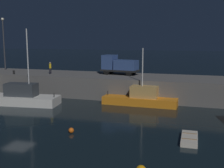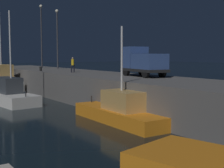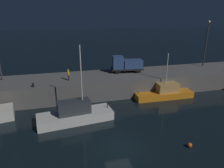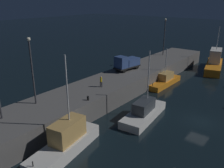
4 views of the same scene
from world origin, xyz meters
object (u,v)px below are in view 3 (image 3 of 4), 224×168
fishing_boat_orange (75,114)px  bollard_west (33,85)px  mooring_buoy_mid (190,145)px  fishing_boat_white (164,92)px  utility_truck (126,64)px  dockworker (68,74)px  lamp_post_central (206,40)px

fishing_boat_orange → bollard_west: bearing=132.2°
fishing_boat_orange → mooring_buoy_mid: (9.85, -7.76, -0.64)m
fishing_boat_white → fishing_boat_orange: (-13.37, -3.86, 0.09)m
mooring_buoy_mid → bollard_west: 19.84m
mooring_buoy_mid → bollard_west: size_ratio=0.86×
utility_truck → dockworker: utility_truck is taller
bollard_west → mooring_buoy_mid: bearing=-41.7°
fishing_boat_white → lamp_post_central: bearing=28.8°
bollard_west → lamp_post_central: bearing=8.7°
fishing_boat_orange → mooring_buoy_mid: size_ratio=19.46×
utility_truck → bollard_west: size_ratio=10.18×
fishing_boat_white → utility_truck: 7.60m
lamp_post_central → utility_truck: 15.33m
lamp_post_central → dockworker: lamp_post_central is taller
bollard_west → fishing_boat_orange: bearing=-47.8°
mooring_buoy_mid → fishing_boat_orange: bearing=141.8°
fishing_boat_orange → dockworker: bearing=91.5°
fishing_boat_orange → utility_truck: 13.40m
fishing_boat_orange → dockworker: 7.69m
mooring_buoy_mid → bollard_west: bollard_west is taller
fishing_boat_orange → utility_truck: fishing_boat_orange is taller
utility_truck → dockworker: bearing=-167.3°
fishing_boat_white → fishing_boat_orange: fishing_boat_orange is taller
dockworker → fishing_boat_white: bearing=-13.6°
fishing_boat_white → mooring_buoy_mid: 12.15m
lamp_post_central → bollard_west: bearing=-171.3°
mooring_buoy_mid → lamp_post_central: bearing=50.9°
fishing_boat_orange → utility_truck: size_ratio=1.65×
utility_truck → fishing_boat_orange: bearing=-134.7°
fishing_boat_white → fishing_boat_orange: bearing=-163.9°
fishing_boat_white → lamp_post_central: 13.93m
mooring_buoy_mid → utility_truck: 17.45m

